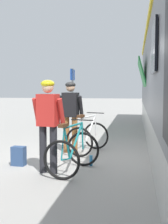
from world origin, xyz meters
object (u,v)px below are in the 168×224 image
at_px(cyclist_far_in_red, 48,118).
at_px(backpack_on_platform, 19,156).
at_px(water_bottle_near_the_bikes, 91,161).
at_px(cyclist_near_in_dark, 71,111).
at_px(platform_sign_post, 73,88).
at_px(bicycle_near_white, 88,137).
at_px(bicycle_far_teal, 73,152).

distance_m(cyclist_far_in_red, backpack_on_platform, 1.22).
xyz_separation_m(cyclist_far_in_red, water_bottle_near_the_bikes, (0.72, 0.66, -0.95)).
relative_size(cyclist_near_in_dark, platform_sign_post, 0.73).
relative_size(cyclist_far_in_red, platform_sign_post, 0.73).
bearing_deg(bicycle_near_white, cyclist_near_in_dark, -174.38).
bearing_deg(water_bottle_near_the_bikes, bicycle_near_white, 102.20).
bearing_deg(platform_sign_post, cyclist_far_in_red, -81.90).
relative_size(bicycle_near_white, bicycle_far_teal, 1.02).
bearing_deg(platform_sign_post, bicycle_far_teal, -77.87).
bearing_deg(bicycle_near_white, water_bottle_near_the_bikes, -77.80).
height_order(cyclist_far_in_red, bicycle_far_teal, cyclist_far_in_red).
distance_m(backpack_on_platform, water_bottle_near_the_bikes, 1.51).
bearing_deg(bicycle_far_teal, water_bottle_near_the_bikes, 64.62).
distance_m(bicycle_near_white, backpack_on_platform, 1.91).
height_order(bicycle_far_teal, water_bottle_near_the_bikes, bicycle_far_teal).
xyz_separation_m(cyclist_far_in_red, bicycle_near_white, (0.46, 1.87, -0.65)).
height_order(cyclist_far_in_red, platform_sign_post, platform_sign_post).
height_order(backpack_on_platform, water_bottle_near_the_bikes, backpack_on_platform).
bearing_deg(backpack_on_platform, cyclist_far_in_red, -24.64).
distance_m(backpack_on_platform, platform_sign_post, 6.29).
bearing_deg(platform_sign_post, cyclist_near_in_dark, -78.51).
xyz_separation_m(cyclist_near_in_dark, water_bottle_near_the_bikes, (0.69, -1.17, -0.95)).
height_order(cyclist_near_in_dark, bicycle_far_teal, cyclist_near_in_dark).
height_order(cyclist_far_in_red, bicycle_near_white, cyclist_far_in_red).
relative_size(backpack_on_platform, platform_sign_post, 0.17).
distance_m(cyclist_near_in_dark, bicycle_far_teal, 1.90).
distance_m(cyclist_near_in_dark, backpack_on_platform, 1.83).
bearing_deg(bicycle_far_teal, cyclist_far_in_red, -167.57).
relative_size(cyclist_far_in_red, backpack_on_platform, 4.40).
xyz_separation_m(bicycle_near_white, bicycle_far_teal, (-0.00, -1.77, 0.00)).
height_order(bicycle_near_white, platform_sign_post, platform_sign_post).
height_order(backpack_on_platform, platform_sign_post, platform_sign_post).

